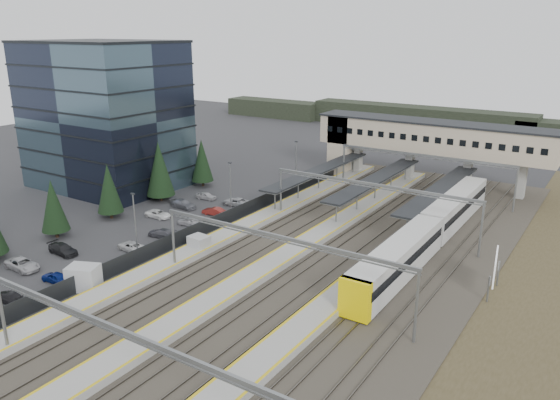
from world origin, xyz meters
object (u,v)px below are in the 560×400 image
Objects in this scene: train at (429,232)px; billboard at (495,268)px; footbridge at (416,138)px; relay_cabin_far at (199,244)px; office_building at (105,115)px; relay_cabin_near at (84,278)px.

billboard is at bearing -40.92° from train.
relay_cabin_far is at bearing -103.46° from footbridge.
footbridge reaches higher than billboard.
relay_cabin_far is at bearing -144.52° from train.
footbridge is at bearing 113.49° from train.
office_building is 37.80m from relay_cabin_far.
billboard is at bearing 14.09° from relay_cabin_far.
billboard is (32.50, 8.16, 1.86)m from relay_cabin_far.
office_building is at bearing 155.99° from relay_cabin_far.
train reaches higher than relay_cabin_near.
train is (26.61, 30.40, 0.93)m from relay_cabin_near.
relay_cabin_far is 0.06× the size of train.
office_building is 9.78× the size of relay_cabin_far.
relay_cabin_far is 0.47× the size of billboard.
footbridge is 42.84m from billboard.
office_building is 0.56× the size of train.
relay_cabin_near is at bearing -44.33° from office_building.
relay_cabin_near is 60.78m from footbridge.
billboard is (9.50, -8.24, 0.69)m from train.
relay_cabin_far is 28.27m from train.
footbridge is (14.32, 58.70, 6.63)m from relay_cabin_near.
office_building is 42.50m from relay_cabin_near.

